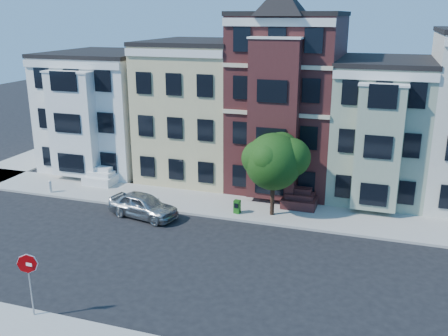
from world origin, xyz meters
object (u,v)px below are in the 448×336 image
(parked_car, at_px, (143,205))
(stop_sign, at_px, (30,281))
(street_tree, at_px, (273,165))
(newspaper_box, at_px, (237,207))
(fire_hydrant, at_px, (50,188))

(parked_car, relative_size, stop_sign, 1.45)
(street_tree, height_order, newspaper_box, street_tree)
(parked_car, distance_m, fire_hydrant, 8.27)
(newspaper_box, height_order, fire_hydrant, newspaper_box)
(newspaper_box, bearing_deg, parked_car, -151.98)
(newspaper_box, bearing_deg, fire_hydrant, -171.15)
(newspaper_box, bearing_deg, stop_sign, -102.90)
(parked_car, distance_m, newspaper_box, 5.85)
(stop_sign, bearing_deg, newspaper_box, 71.26)
(street_tree, relative_size, newspaper_box, 7.54)
(fire_hydrant, xyz_separation_m, stop_sign, (8.74, -12.85, 1.23))
(street_tree, height_order, parked_car, street_tree)
(parked_car, bearing_deg, fire_hydrant, 89.62)
(parked_car, height_order, stop_sign, stop_sign)
(street_tree, height_order, stop_sign, street_tree)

